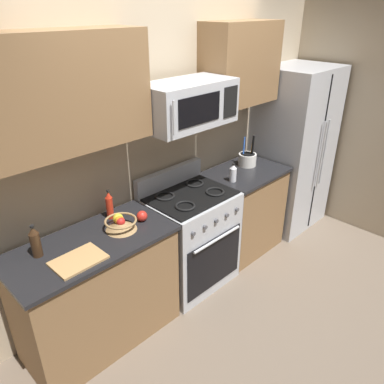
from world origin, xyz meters
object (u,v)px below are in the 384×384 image
(apple_loose, at_px, (142,216))
(bottle_vinegar, at_px, (233,173))
(utensil_crock, at_px, (247,159))
(bottle_soy, at_px, (35,242))
(microwave, at_px, (187,104))
(fruit_basket, at_px, (121,223))
(range_oven, at_px, (190,238))
(bottle_hot_sauce, at_px, (109,205))
(cutting_board, at_px, (78,260))
(refrigerator, at_px, (292,150))

(apple_loose, bearing_deg, bottle_vinegar, -1.77)
(utensil_crock, height_order, bottle_soy, utensil_crock)
(bottle_soy, distance_m, bottle_vinegar, 1.84)
(bottle_vinegar, bearing_deg, microwave, 170.11)
(fruit_basket, bearing_deg, range_oven, 1.08)
(apple_loose, relative_size, bottle_hot_sauce, 0.35)
(microwave, bearing_deg, range_oven, -89.99)
(fruit_basket, distance_m, bottle_vinegar, 1.25)
(cutting_board, bearing_deg, refrigerator, 2.50)
(range_oven, bearing_deg, refrigerator, -0.60)
(microwave, height_order, bottle_hot_sauce, microwave)
(utensil_crock, xyz_separation_m, bottle_soy, (-2.24, 0.03, 0.04))
(range_oven, relative_size, refrigerator, 0.59)
(bottle_soy, bearing_deg, refrigerator, -2.43)
(apple_loose, height_order, cutting_board, apple_loose)
(bottle_soy, bearing_deg, range_oven, -4.67)
(microwave, distance_m, cutting_board, 1.42)
(range_oven, bearing_deg, microwave, 90.01)
(bottle_vinegar, xyz_separation_m, bottle_hot_sauce, (-1.21, 0.25, 0.03))
(apple_loose, bearing_deg, microwave, 5.76)
(refrigerator, distance_m, bottle_vinegar, 1.13)
(utensil_crock, height_order, apple_loose, utensil_crock)
(range_oven, relative_size, fruit_basket, 4.53)
(utensil_crock, height_order, cutting_board, utensil_crock)
(cutting_board, bearing_deg, utensil_crock, 6.00)
(cutting_board, height_order, bottle_hot_sauce, bottle_hot_sauce)
(refrigerator, bearing_deg, bottle_hot_sauce, 175.09)
(microwave, xyz_separation_m, cutting_board, (-1.17, -0.17, -0.80))
(microwave, relative_size, cutting_board, 2.37)
(refrigerator, xyz_separation_m, bottle_soy, (-2.96, 0.13, 0.10))
(cutting_board, bearing_deg, fruit_basket, 16.34)
(refrigerator, distance_m, apple_loose, 2.18)
(bottle_soy, bearing_deg, microwave, -3.55)
(utensil_crock, relative_size, cutting_board, 1.01)
(bottle_soy, xyz_separation_m, bottle_hot_sauce, (0.63, 0.07, 0.00))
(fruit_basket, distance_m, apple_loose, 0.19)
(microwave, relative_size, bottle_soy, 3.33)
(microwave, bearing_deg, bottle_soy, 176.45)
(range_oven, relative_size, utensil_crock, 3.25)
(apple_loose, xyz_separation_m, bottle_vinegar, (1.06, -0.03, 0.04))
(range_oven, height_order, microwave, microwave)
(apple_loose, relative_size, bottle_soy, 0.35)
(apple_loose, relative_size, bottle_vinegar, 0.46)
(refrigerator, relative_size, microwave, 2.34)
(microwave, relative_size, apple_loose, 9.37)
(range_oven, xyz_separation_m, fruit_basket, (-0.74, -0.01, 0.49))
(refrigerator, xyz_separation_m, bottle_hot_sauce, (-2.33, 0.20, 0.10))
(apple_loose, distance_m, bottle_vinegar, 1.06)
(cutting_board, xyz_separation_m, bottle_vinegar, (1.67, 0.08, 0.07))
(refrigerator, bearing_deg, range_oven, 179.40)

